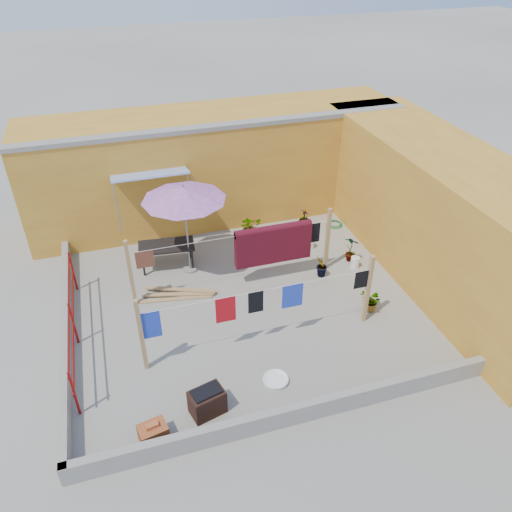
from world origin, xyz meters
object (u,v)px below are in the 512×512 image
at_px(white_basin, 276,379).
at_px(water_jug_a, 355,262).
at_px(green_hose, 334,224).
at_px(plant_back_a, 250,227).
at_px(patio_umbrella, 184,194).
at_px(brazier, 207,402).
at_px(outdoor_table, 166,247).
at_px(brick_stack, 153,433).
at_px(water_jug_b, 310,243).

relative_size(white_basin, water_jug_a, 1.49).
bearing_deg(green_hose, white_basin, -125.04).
xyz_separation_m(water_jug_a, plant_back_a, (-2.23, 2.30, 0.19)).
height_order(patio_umbrella, brazier, patio_umbrella).
relative_size(outdoor_table, brazier, 2.10).
relative_size(white_basin, green_hose, 1.07).
distance_m(brick_stack, brazier, 1.11).
distance_m(white_basin, water_jug_b, 5.07).
bearing_deg(brazier, white_basin, 12.41).
bearing_deg(white_basin, brazier, -167.59).
height_order(brazier, green_hose, brazier).
bearing_deg(white_basin, patio_umbrella, 101.84).
xyz_separation_m(water_jug_a, water_jug_b, (-0.78, 1.23, -0.00)).
distance_m(brick_stack, water_jug_b, 7.15).
relative_size(brazier, water_jug_a, 2.02).
bearing_deg(brazier, patio_umbrella, 83.02).
xyz_separation_m(outdoor_table, water_jug_b, (3.98, -0.29, -0.46)).
distance_m(patio_umbrella, brick_stack, 5.63).
height_order(brazier, water_jug_b, brazier).
bearing_deg(brick_stack, outdoor_table, 78.34).
distance_m(patio_umbrella, white_basin, 4.94).
height_order(water_jug_a, plant_back_a, plant_back_a).
height_order(water_jug_b, plant_back_a, plant_back_a).
height_order(brazier, white_basin, brazier).
distance_m(brazier, white_basin, 1.53).
bearing_deg(outdoor_table, white_basin, -72.93).
height_order(outdoor_table, plant_back_a, plant_back_a).
relative_size(patio_umbrella, green_hose, 5.18).
bearing_deg(plant_back_a, outdoor_table, -162.92).
distance_m(brick_stack, white_basin, 2.62).
height_order(green_hose, plant_back_a, plant_back_a).
height_order(patio_umbrella, white_basin, patio_umbrella).
distance_m(brazier, water_jug_b, 6.20).
height_order(white_basin, green_hose, white_basin).
distance_m(outdoor_table, plant_back_a, 2.66).
xyz_separation_m(patio_umbrella, green_hose, (4.66, 1.02, -2.22)).
bearing_deg(brazier, water_jug_b, 49.49).
bearing_deg(green_hose, brick_stack, -136.32).
bearing_deg(green_hose, water_jug_b, -141.27).
bearing_deg(water_jug_a, plant_back_a, 134.21).
xyz_separation_m(patio_umbrella, plant_back_a, (2.00, 1.12, -1.91)).
distance_m(brick_stack, green_hose, 8.69).
height_order(patio_umbrella, brick_stack, patio_umbrella).
distance_m(brick_stack, water_jug_a, 6.99).
xyz_separation_m(patio_umbrella, brazier, (-0.57, -4.65, -1.98)).
height_order(outdoor_table, water_jug_b, outdoor_table).
bearing_deg(patio_umbrella, outdoor_table, 146.87).
relative_size(brick_stack, green_hose, 1.12).
xyz_separation_m(green_hose, plant_back_a, (-2.66, 0.10, 0.31)).
bearing_deg(patio_umbrella, green_hose, 12.40).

